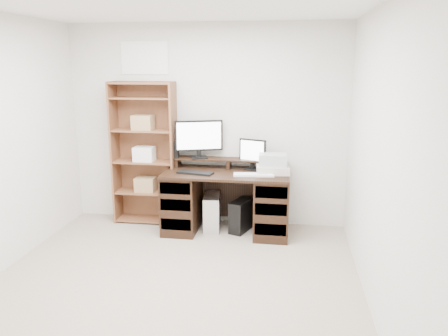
% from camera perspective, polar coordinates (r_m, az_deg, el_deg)
% --- Properties ---
extents(room, '(3.54, 4.04, 2.54)m').
position_cam_1_polar(room, '(3.60, -8.24, 1.10)').
color(room, gray).
rests_on(room, ground).
extents(desk, '(1.50, 0.70, 0.75)m').
position_cam_1_polar(desk, '(5.31, 0.34, -4.30)').
color(desk, black).
rests_on(desk, ground).
extents(riser_shelf, '(1.40, 0.22, 0.12)m').
position_cam_1_polar(riser_shelf, '(5.39, 0.66, 0.97)').
color(riser_shelf, black).
rests_on(riser_shelf, desk).
extents(monitor_wide, '(0.57, 0.23, 0.47)m').
position_cam_1_polar(monitor_wide, '(5.39, -3.30, 4.05)').
color(monitor_wide, black).
rests_on(monitor_wide, riser_shelf).
extents(monitor_small, '(0.33, 0.18, 0.37)m').
position_cam_1_polar(monitor_small, '(5.30, 3.74, 1.95)').
color(monitor_small, black).
rests_on(monitor_small, desk).
extents(speaker, '(0.08, 0.08, 0.20)m').
position_cam_1_polar(speaker, '(5.46, -6.34, 2.39)').
color(speaker, black).
rests_on(speaker, riser_shelf).
extents(keyboard_black, '(0.44, 0.21, 0.02)m').
position_cam_1_polar(keyboard_black, '(5.14, -3.80, -0.62)').
color(keyboard_black, black).
rests_on(keyboard_black, desk).
extents(keyboard_white, '(0.48, 0.18, 0.02)m').
position_cam_1_polar(keyboard_white, '(5.05, 3.91, -0.88)').
color(keyboard_white, silver).
rests_on(keyboard_white, desk).
extents(mouse, '(0.10, 0.08, 0.03)m').
position_cam_1_polar(mouse, '(5.03, 6.01, -0.94)').
color(mouse, white).
rests_on(mouse, desk).
extents(printer, '(0.41, 0.33, 0.09)m').
position_cam_1_polar(printer, '(5.18, 6.37, -0.18)').
color(printer, '#BEB5A5').
rests_on(printer, desk).
extents(basket, '(0.33, 0.24, 0.14)m').
position_cam_1_polar(basket, '(5.15, 6.41, 1.07)').
color(basket, '#A7ACB2').
rests_on(basket, printer).
extents(tower_silver, '(0.24, 0.45, 0.43)m').
position_cam_1_polar(tower_silver, '(5.46, -1.55, -5.74)').
color(tower_silver, silver).
rests_on(tower_silver, ground).
extents(tower_black, '(0.29, 0.42, 0.39)m').
position_cam_1_polar(tower_black, '(5.40, 2.28, -6.21)').
color(tower_black, black).
rests_on(tower_black, ground).
extents(bookshelf, '(0.80, 0.30, 1.80)m').
position_cam_1_polar(bookshelf, '(5.63, -10.29, 2.06)').
color(bookshelf, brown).
rests_on(bookshelf, ground).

